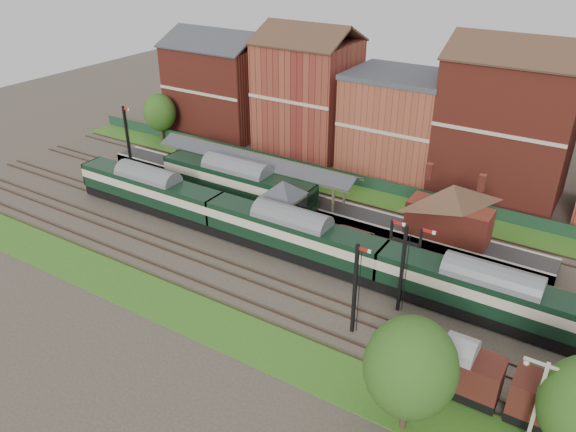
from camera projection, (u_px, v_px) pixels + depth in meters
The scene contains 20 objects.
ground at pixel (291, 256), 54.40m from camera, with size 160.00×160.00×0.00m, color #473D33.
grass_back at pixel (362, 195), 66.36m from camera, with size 90.00×4.50×0.06m, color #2D6619.
grass_front at pixel (213, 322), 45.40m from camera, with size 90.00×5.00×0.06m, color #2D6619.
fence at pixel (370, 183), 67.51m from camera, with size 90.00×0.12×1.50m, color #193823.
platform at pixel (299, 201), 63.80m from camera, with size 55.00×3.40×1.00m, color #2D2D2D.
signal_box at pixel (283, 206), 56.74m from camera, with size 5.40×5.40×6.00m.
brick_hut at pixel (353, 245), 53.92m from camera, with size 3.20×2.64×2.94m.
station_building at pixel (450, 211), 54.21m from camera, with size 8.10×8.10×5.90m.
canopy at pixel (255, 157), 64.70m from camera, with size 26.00×3.89×4.08m.
semaphore_bracket at pixel (403, 263), 44.71m from camera, with size 3.60×0.25×8.18m.
semaphore_platform_end at pixel (127, 135), 72.49m from camera, with size 1.23×0.25×8.00m.
semaphore_siding at pixel (355, 288), 42.51m from camera, with size 1.23×0.25×8.00m.
yard_lamp at pixel (537, 403), 32.67m from camera, with size 2.60×0.22×7.00m.
town_backdrop at pixel (396, 117), 69.90m from camera, with size 69.00×10.00×16.00m.
dmu_train at pixel (292, 234), 53.22m from camera, with size 55.33×2.91×4.25m.
platform_railcar at pixel (238, 182), 63.29m from camera, with size 19.35×3.05×4.46m.
goods_van_a at pixel (561, 407), 34.83m from camera, with size 5.99×2.60×3.63m.
goods_van_b at pixel (457, 369), 37.91m from camera, with size 5.83×2.53×3.54m.
tree_far at pixel (410, 368), 33.70m from camera, with size 5.73×5.73×8.36m.
tree_back at pixel (160, 112), 81.04m from camera, with size 4.68×4.68×6.84m.
Camera 1 is at (24.28, -39.35, 28.92)m, focal length 35.00 mm.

